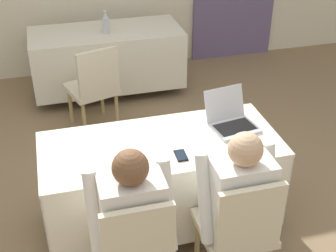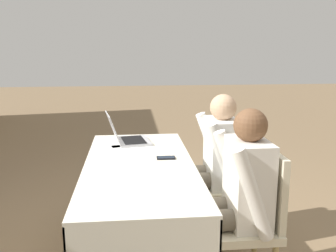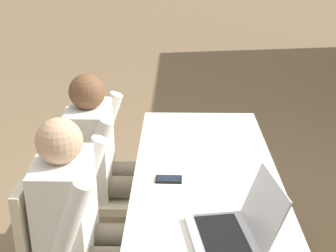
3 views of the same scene
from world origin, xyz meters
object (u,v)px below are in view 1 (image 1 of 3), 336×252
Objects in this scene: chair_near_left at (135,248)px; chair_far_spare at (94,85)px; laptop at (232,121)px; water_bottle at (106,23)px; cell_phone at (181,155)px; person_checkered_shirt at (131,216)px; chair_near_right at (239,228)px; person_white_shirt at (235,197)px.

chair_near_left is 1.00× the size of chair_far_spare.
water_bottle is at bearing 96.16° from laptop.
cell_phone is 0.15× the size of chair_far_spare.
laptop is 0.42× the size of chair_far_spare.
cell_phone is 0.11× the size of person_checkered_shirt.
chair_near_left is at bearing 90.00° from person_checkered_shirt.
laptop is at bearing -106.63° from chair_near_right.
person_white_shirt reaches higher than chair_near_left.
chair_far_spare is 0.77× the size of person_checkered_shirt.
laptop is 1.68m from chair_far_spare.
person_white_shirt is (0.23, -0.38, -0.09)m from cell_phone.
person_white_shirt is at bearing 89.28° from chair_far_spare.
person_checkered_shirt and person_white_shirt have the same top height.
chair_near_right is (0.23, -0.48, -0.25)m from cell_phone.
chair_near_right is (0.65, 0.00, 0.00)m from chair_near_left.
chair_near_right is at bearing -115.84° from laptop.
cell_phone is at bearing -137.49° from person_checkered_shirt.
person_white_shirt reaches higher than water_bottle.
laptop is 0.33× the size of person_checkered_shirt.
laptop reaches higher than cell_phone.
chair_far_spare is (-0.37, 1.69, -0.25)m from cell_phone.
chair_near_right is (-0.22, -0.75, -0.30)m from laptop.
person_white_shirt is (0.37, -2.79, -0.20)m from water_bottle.
chair_far_spare is (-0.83, 1.43, -0.30)m from laptop.
cell_phone is 2.41m from water_bottle.
water_bottle is (-0.13, 2.41, 0.11)m from cell_phone.
person_white_shirt is at bearing -90.00° from chair_near_right.
water_bottle reaches higher than chair_near_right.
chair_near_right is at bearing -180.00° from chair_near_left.
chair_near_left is 0.65m from chair_near_right.
person_checkered_shirt reaches higher than cell_phone.
water_bottle is 2.82m from person_white_shirt.
laptop is at bearing -143.45° from person_checkered_shirt.
person_checkered_shirt reaches higher than chair_near_right.
chair_near_right is 0.77× the size of person_white_shirt.
water_bottle is at bearing -82.54° from person_white_shirt.
person_checkered_shirt is (-0.04, -2.07, 0.16)m from chair_far_spare.
laptop is at bearing -139.33° from chair_near_left.
water_bottle is at bearing -125.81° from chair_far_spare.
person_checkered_shirt is at bearing 71.83° from chair_far_spare.
chair_near_left is 2.18m from chair_far_spare.
person_checkered_shirt reaches higher than laptop.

